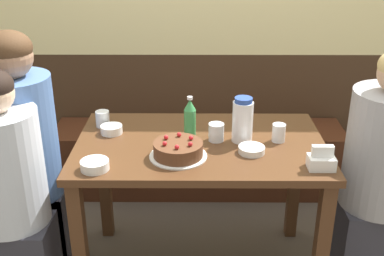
{
  "coord_description": "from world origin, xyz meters",
  "views": [
    {
      "loc": [
        -0.03,
        -2.02,
        1.7
      ],
      "look_at": [
        -0.04,
        0.05,
        0.79
      ],
      "focal_mm": 45.0,
      "sensor_mm": 36.0,
      "label": 1
    }
  ],
  "objects_px": {
    "bowl_side_dish": "(252,150)",
    "glass_shot_small": "(103,119)",
    "soju_bottle": "(190,118)",
    "person_teal_shirt": "(26,164)",
    "person_grey_tee": "(11,202)",
    "bowl_soup_white": "(112,129)",
    "glass_tumbler_short": "(216,132)",
    "birthday_cake": "(178,150)",
    "person_pale_blue_shirt": "(380,179)",
    "bowl_rice_small": "(95,165)",
    "napkin_holder": "(321,160)",
    "bench_seat": "(199,159)",
    "glass_water_tall": "(279,133)",
    "water_pitcher": "(243,120)"
  },
  "relations": [
    {
      "from": "birthday_cake",
      "to": "glass_shot_small",
      "type": "distance_m",
      "value": 0.51
    },
    {
      "from": "glass_tumbler_short",
      "to": "person_teal_shirt",
      "type": "bearing_deg",
      "value": -179.88
    },
    {
      "from": "glass_water_tall",
      "to": "napkin_holder",
      "type": "bearing_deg",
      "value": -63.13
    },
    {
      "from": "birthday_cake",
      "to": "glass_water_tall",
      "type": "bearing_deg",
      "value": 19.41
    },
    {
      "from": "birthday_cake",
      "to": "bowl_rice_small",
      "type": "xyz_separation_m",
      "value": [
        -0.34,
        -0.12,
        -0.01
      ]
    },
    {
      "from": "bowl_soup_white",
      "to": "person_pale_blue_shirt",
      "type": "height_order",
      "value": "person_pale_blue_shirt"
    },
    {
      "from": "person_teal_shirt",
      "to": "person_grey_tee",
      "type": "relative_size",
      "value": 1.09
    },
    {
      "from": "napkin_holder",
      "to": "bowl_soup_white",
      "type": "distance_m",
      "value": 0.99
    },
    {
      "from": "napkin_holder",
      "to": "glass_shot_small",
      "type": "xyz_separation_m",
      "value": [
        -0.98,
        0.44,
        0.0
      ]
    },
    {
      "from": "glass_shot_small",
      "to": "water_pitcher",
      "type": "bearing_deg",
      "value": -13.77
    },
    {
      "from": "glass_shot_small",
      "to": "person_teal_shirt",
      "type": "height_order",
      "value": "person_teal_shirt"
    },
    {
      "from": "bowl_soup_white",
      "to": "glass_tumbler_short",
      "type": "bearing_deg",
      "value": -8.96
    },
    {
      "from": "soju_bottle",
      "to": "glass_shot_small",
      "type": "relative_size",
      "value": 2.52
    },
    {
      "from": "bench_seat",
      "to": "person_pale_blue_shirt",
      "type": "distance_m",
      "value": 1.28
    },
    {
      "from": "bowl_side_dish",
      "to": "glass_tumbler_short",
      "type": "height_order",
      "value": "glass_tumbler_short"
    },
    {
      "from": "water_pitcher",
      "to": "napkin_holder",
      "type": "xyz_separation_m",
      "value": [
        0.31,
        -0.27,
        -0.07
      ]
    },
    {
      "from": "bowl_soup_white",
      "to": "glass_tumbler_short",
      "type": "relative_size",
      "value": 1.25
    },
    {
      "from": "birthday_cake",
      "to": "glass_shot_small",
      "type": "bearing_deg",
      "value": 139.36
    },
    {
      "from": "person_teal_shirt",
      "to": "person_grey_tee",
      "type": "height_order",
      "value": "person_teal_shirt"
    },
    {
      "from": "birthday_cake",
      "to": "person_teal_shirt",
      "type": "distance_m",
      "value": 0.77
    },
    {
      "from": "glass_shot_small",
      "to": "soju_bottle",
      "type": "bearing_deg",
      "value": -15.0
    },
    {
      "from": "person_teal_shirt",
      "to": "soju_bottle",
      "type": "bearing_deg",
      "value": 3.52
    },
    {
      "from": "birthday_cake",
      "to": "soju_bottle",
      "type": "xyz_separation_m",
      "value": [
        0.05,
        0.22,
        0.06
      ]
    },
    {
      "from": "glass_water_tall",
      "to": "bowl_side_dish",
      "type": "bearing_deg",
      "value": -138.43
    },
    {
      "from": "napkin_holder",
      "to": "bowl_side_dish",
      "type": "height_order",
      "value": "napkin_holder"
    },
    {
      "from": "bowl_soup_white",
      "to": "glass_shot_small",
      "type": "xyz_separation_m",
      "value": [
        -0.06,
        0.08,
        0.02
      ]
    },
    {
      "from": "water_pitcher",
      "to": "bowl_rice_small",
      "type": "bearing_deg",
      "value": -155.92
    },
    {
      "from": "bench_seat",
      "to": "person_teal_shirt",
      "type": "distance_m",
      "value": 1.23
    },
    {
      "from": "bowl_rice_small",
      "to": "glass_water_tall",
      "type": "height_order",
      "value": "glass_water_tall"
    },
    {
      "from": "glass_tumbler_short",
      "to": "soju_bottle",
      "type": "bearing_deg",
      "value": 159.22
    },
    {
      "from": "soju_bottle",
      "to": "bowl_side_dish",
      "type": "xyz_separation_m",
      "value": [
        0.28,
        -0.17,
        -0.08
      ]
    },
    {
      "from": "soju_bottle",
      "to": "person_grey_tee",
      "type": "bearing_deg",
      "value": -160.38
    },
    {
      "from": "napkin_holder",
      "to": "bowl_rice_small",
      "type": "bearing_deg",
      "value": -179.14
    },
    {
      "from": "soju_bottle",
      "to": "glass_tumbler_short",
      "type": "distance_m",
      "value": 0.14
    },
    {
      "from": "bench_seat",
      "to": "bowl_rice_small",
      "type": "bearing_deg",
      "value": -111.89
    },
    {
      "from": "bowl_side_dish",
      "to": "glass_shot_small",
      "type": "xyz_separation_m",
      "value": [
        -0.71,
        0.29,
        0.02
      ]
    },
    {
      "from": "glass_tumbler_short",
      "to": "birthday_cake",
      "type": "bearing_deg",
      "value": -135.64
    },
    {
      "from": "bowl_soup_white",
      "to": "person_grey_tee",
      "type": "distance_m",
      "value": 0.56
    },
    {
      "from": "water_pitcher",
      "to": "person_grey_tee",
      "type": "height_order",
      "value": "person_grey_tee"
    },
    {
      "from": "bowl_rice_small",
      "to": "glass_water_tall",
      "type": "relative_size",
      "value": 1.41
    },
    {
      "from": "soju_bottle",
      "to": "glass_shot_small",
      "type": "bearing_deg",
      "value": 165.0
    },
    {
      "from": "glass_tumbler_short",
      "to": "glass_shot_small",
      "type": "distance_m",
      "value": 0.58
    },
    {
      "from": "bowl_soup_white",
      "to": "bowl_side_dish",
      "type": "relative_size",
      "value": 0.89
    },
    {
      "from": "birthday_cake",
      "to": "bowl_soup_white",
      "type": "relative_size",
      "value": 2.41
    },
    {
      "from": "napkin_holder",
      "to": "soju_bottle",
      "type": "bearing_deg",
      "value": 149.82
    },
    {
      "from": "bowl_rice_small",
      "to": "person_teal_shirt",
      "type": "relative_size",
      "value": 0.09
    },
    {
      "from": "bowl_rice_small",
      "to": "bowl_side_dish",
      "type": "bearing_deg",
      "value": 13.37
    },
    {
      "from": "napkin_holder",
      "to": "person_pale_blue_shirt",
      "type": "relative_size",
      "value": 0.09
    },
    {
      "from": "glass_shot_small",
      "to": "glass_tumbler_short",
      "type": "bearing_deg",
      "value": -16.3
    },
    {
      "from": "birthday_cake",
      "to": "glass_water_tall",
      "type": "distance_m",
      "value": 0.49
    }
  ]
}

